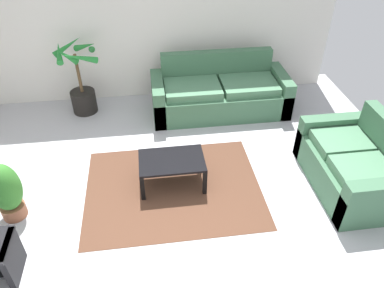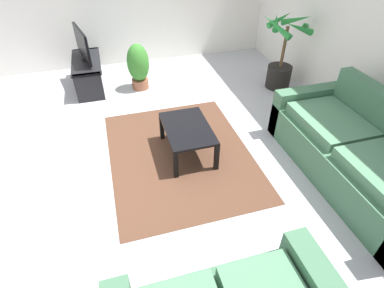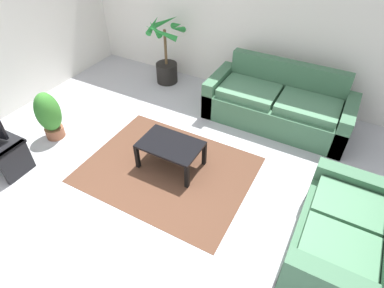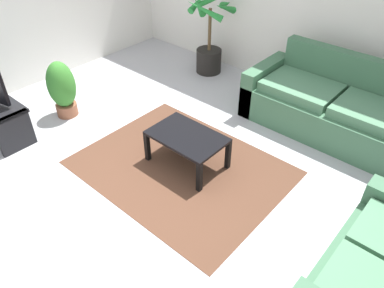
{
  "view_description": "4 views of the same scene",
  "coord_description": "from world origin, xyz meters",
  "px_view_note": "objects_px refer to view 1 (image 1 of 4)",
  "views": [
    {
      "loc": [
        -0.19,
        -2.87,
        3.28
      ],
      "look_at": [
        0.29,
        0.61,
        0.61
      ],
      "focal_mm": 34.34,
      "sensor_mm": 36.0,
      "label": 1
    },
    {
      "loc": [
        2.88,
        -0.16,
        2.45
      ],
      "look_at": [
        0.62,
        0.5,
        0.6
      ],
      "focal_mm": 28.57,
      "sensor_mm": 36.0,
      "label": 2
    },
    {
      "loc": [
        1.77,
        -1.98,
        3.06
      ],
      "look_at": [
        0.29,
        0.72,
        0.41
      ],
      "focal_mm": 29.51,
      "sensor_mm": 36.0,
      "label": 3
    },
    {
      "loc": [
        2.17,
        -1.74,
        2.7
      ],
      "look_at": [
        0.21,
        0.49,
        0.43
      ],
      "focal_mm": 34.62,
      "sensor_mm": 36.0,
      "label": 4
    }
  ],
  "objects_px": {
    "couch_main": "(219,94)",
    "potted_palm": "(81,86)",
    "coffee_table": "(172,163)",
    "potted_plant_small": "(6,191)",
    "couch_loveseat": "(354,166)"
  },
  "relations": [
    {
      "from": "potted_palm",
      "to": "potted_plant_small",
      "type": "relative_size",
      "value": 1.58
    },
    {
      "from": "couch_loveseat",
      "to": "potted_palm",
      "type": "relative_size",
      "value": 1.22
    },
    {
      "from": "coffee_table",
      "to": "potted_plant_small",
      "type": "distance_m",
      "value": 1.91
    },
    {
      "from": "couch_main",
      "to": "coffee_table",
      "type": "xyz_separation_m",
      "value": [
        -0.94,
        -1.67,
        0.03
      ]
    },
    {
      "from": "coffee_table",
      "to": "potted_plant_small",
      "type": "xyz_separation_m",
      "value": [
        -1.88,
        -0.3,
        0.07
      ]
    },
    {
      "from": "coffee_table",
      "to": "potted_plant_small",
      "type": "bearing_deg",
      "value": -170.88
    },
    {
      "from": "couch_main",
      "to": "potted_palm",
      "type": "relative_size",
      "value": 1.82
    },
    {
      "from": "couch_main",
      "to": "potted_palm",
      "type": "xyz_separation_m",
      "value": [
        -2.2,
        0.26,
        0.17
      ]
    },
    {
      "from": "potted_palm",
      "to": "couch_main",
      "type": "bearing_deg",
      "value": -6.83
    },
    {
      "from": "couch_loveseat",
      "to": "potted_palm",
      "type": "xyz_separation_m",
      "value": [
        -3.52,
        2.26,
        0.18
      ]
    },
    {
      "from": "coffee_table",
      "to": "potted_palm",
      "type": "distance_m",
      "value": 2.32
    },
    {
      "from": "couch_main",
      "to": "coffee_table",
      "type": "height_order",
      "value": "couch_main"
    },
    {
      "from": "couch_main",
      "to": "couch_loveseat",
      "type": "relative_size",
      "value": 1.5
    },
    {
      "from": "couch_main",
      "to": "coffee_table",
      "type": "distance_m",
      "value": 1.92
    },
    {
      "from": "couch_main",
      "to": "potted_palm",
      "type": "height_order",
      "value": "potted_palm"
    }
  ]
}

